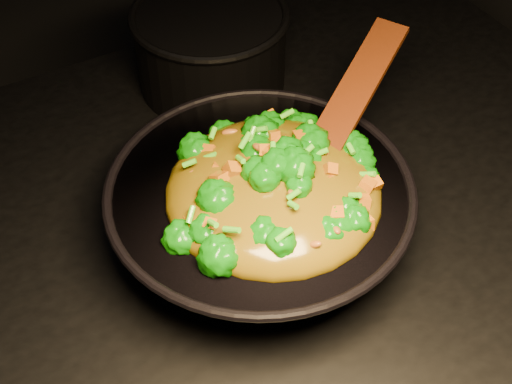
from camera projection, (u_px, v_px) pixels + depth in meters
stovetop at (271, 356)px, 1.37m from camera, size 1.20×0.90×0.90m
wok at (260, 217)px, 0.94m from camera, size 0.40×0.40×0.11m
stir_fry at (274, 169)px, 0.86m from camera, size 0.36×0.36×0.09m
spatula at (341, 115)px, 0.92m from camera, size 0.28×0.18×0.12m
back_pot at (211, 48)px, 1.17m from camera, size 0.26×0.26×0.14m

